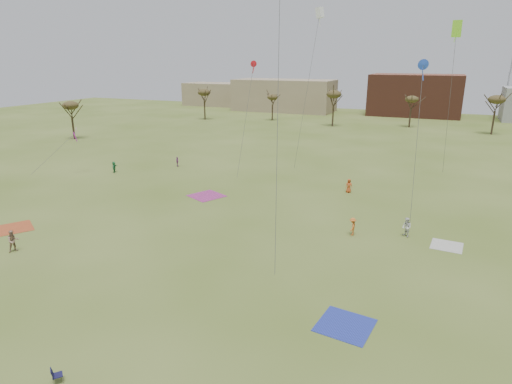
% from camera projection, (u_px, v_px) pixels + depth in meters
% --- Properties ---
extents(ground, '(260.00, 260.00, 0.00)m').
position_uv_depth(ground, '(181.00, 325.00, 27.47)').
color(ground, '#44591C').
rests_on(ground, ground).
extents(spectator_fore_b, '(1.08, 1.18, 1.97)m').
position_uv_depth(spectator_fore_b, '(13.00, 241.00, 37.72)').
color(spectator_fore_b, '#9F7B65').
rests_on(spectator_fore_b, ground).
extents(flyer_mid_b, '(0.66, 1.14, 1.74)m').
position_uv_depth(flyer_mid_b, '(353.00, 227.00, 41.28)').
color(flyer_mid_b, '#CC6926').
rests_on(flyer_mid_b, ground).
extents(spectator_mid_d, '(0.73, 0.98, 1.54)m').
position_uv_depth(spectator_mid_d, '(177.00, 162.00, 67.90)').
color(spectator_mid_d, '#8A3989').
rests_on(spectator_mid_d, ground).
extents(spectator_mid_e, '(1.15, 1.16, 1.89)m').
position_uv_depth(spectator_mid_e, '(407.00, 227.00, 40.87)').
color(spectator_mid_e, silver).
rests_on(spectator_mid_e, ground).
extents(flyer_far_a, '(1.04, 1.60, 1.65)m').
position_uv_depth(flyer_far_a, '(114.00, 167.00, 64.30)').
color(flyer_far_a, '#297D46').
rests_on(flyer_far_a, ground).
extents(flyer_far_b, '(1.02, 0.87, 1.78)m').
position_uv_depth(flyer_far_b, '(349.00, 186.00, 54.50)').
color(flyer_far_b, '#C34F21').
rests_on(flyer_far_b, ground).
extents(blanket_red, '(4.73, 4.73, 0.03)m').
position_uv_depth(blanket_red, '(13.00, 228.00, 43.13)').
color(blanket_red, '#AC4722').
rests_on(blanket_red, ground).
extents(blanket_blue, '(3.68, 3.68, 0.03)m').
position_uv_depth(blanket_blue, '(345.00, 325.00, 27.41)').
color(blanket_blue, '#24339D').
rests_on(blanket_blue, ground).
extents(blanket_cream, '(2.86, 2.86, 0.03)m').
position_uv_depth(blanket_cream, '(447.00, 246.00, 39.09)').
color(blanket_cream, beige).
rests_on(blanket_cream, ground).
extents(blanket_plum, '(4.97, 4.97, 0.03)m').
position_uv_depth(blanket_plum, '(207.00, 196.00, 53.40)').
color(blanket_plum, '#982E75').
rests_on(blanket_plum, ground).
extents(camp_chair_center, '(0.73, 0.74, 0.87)m').
position_uv_depth(camp_chair_center, '(57.00, 378.00, 22.54)').
color(camp_chair_center, '#141336').
rests_on(camp_chair_center, ground).
extents(kites_aloft, '(65.85, 62.87, 27.79)m').
position_uv_depth(kites_aloft, '(310.00, 18.00, 40.94)').
color(kites_aloft, blue).
rests_on(kites_aloft, ground).
extents(tree_line, '(117.44, 49.32, 8.91)m').
position_uv_depth(tree_line, '(365.00, 102.00, 95.74)').
color(tree_line, '#3A2B1E').
rests_on(tree_line, ground).
extents(building_tan, '(32.00, 14.00, 10.00)m').
position_uv_depth(building_tan, '(284.00, 95.00, 140.06)').
color(building_tan, '#937F60').
rests_on(building_tan, ground).
extents(building_brick, '(26.00, 16.00, 12.00)m').
position_uv_depth(building_brick, '(415.00, 95.00, 128.85)').
color(building_brick, brown).
rests_on(building_brick, ground).
extents(building_tan_west, '(20.00, 12.00, 8.00)m').
position_uv_depth(building_tan_west, '(214.00, 94.00, 157.95)').
color(building_tan_west, '#937F60').
rests_on(building_tan_west, ground).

